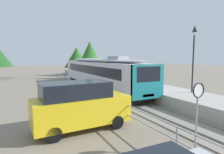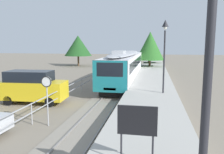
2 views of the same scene
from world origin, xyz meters
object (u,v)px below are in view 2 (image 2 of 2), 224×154
platform_notice_board (137,123)px  speed_limit_sign (47,88)px  commuter_train (125,64)px  platform_lamp_mid_platform (165,43)px  platform_lamp_near_end (210,37)px  parked_van_yellow (33,87)px

platform_notice_board → speed_limit_sign: size_ratio=0.64×
platform_notice_board → speed_limit_sign: (-5.28, 4.67, -0.06)m
commuter_train → platform_notice_board: (2.97, -20.27, 0.04)m
platform_lamp_mid_platform → commuter_train: bearing=112.9°
commuter_train → platform_lamp_mid_platform: platform_lamp_mid_platform is taller
platform_notice_board → commuter_train: bearing=98.3°
platform_lamp_near_end → platform_notice_board: size_ratio=2.97×
platform_notice_board → platform_lamp_mid_platform: bearing=83.6°
parked_van_yellow → platform_lamp_near_end: bearing=-51.5°
platform_lamp_near_end → speed_limit_sign: 10.58m
platform_notice_board → speed_limit_sign: 7.05m
commuter_train → platform_lamp_mid_platform: 10.95m
platform_lamp_mid_platform → platform_notice_board: size_ratio=2.97×
commuter_train → parked_van_yellow: (-5.68, -11.25, -0.85)m
platform_notice_board → speed_limit_sign: speed_limit_sign is taller
platform_lamp_mid_platform → speed_limit_sign: platform_lamp_mid_platform is taller
platform_lamp_near_end → parked_van_yellow: 16.12m
platform_lamp_near_end → speed_limit_sign: size_ratio=1.91×
commuter_train → platform_lamp_near_end: 24.09m
platform_lamp_near_end → parked_van_yellow: (-9.82, 12.34, -3.33)m
commuter_train → speed_limit_sign: size_ratio=6.87×
platform_lamp_near_end → platform_lamp_mid_platform: same height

